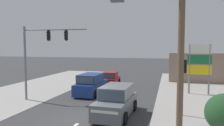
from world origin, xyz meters
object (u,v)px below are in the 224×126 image
object	(u,v)px
suv_receding_far	(116,101)
shopping_plaza_sign	(199,62)
utility_pole_foreground_right	(178,36)
hatchback_oncoming_near	(111,79)
suv_crossing_left	(91,85)
pedestal_signal_right_kerb	(183,78)
traffic_signal_mast	(40,49)

from	to	relation	value
suv_receding_far	shopping_plaza_sign	bearing A→B (deg)	53.27
utility_pole_foreground_right	hatchback_oncoming_near	bearing A→B (deg)	114.70
shopping_plaza_sign	suv_receding_far	size ratio (longest dim) A/B	1.00
utility_pole_foreground_right	suv_crossing_left	distance (m)	12.48
pedestal_signal_right_kerb	suv_receding_far	size ratio (longest dim) A/B	0.77
utility_pole_foreground_right	traffic_signal_mast	world-z (taller)	utility_pole_foreground_right
traffic_signal_mast	shopping_plaza_sign	distance (m)	14.01
utility_pole_foreground_right	traffic_signal_mast	xyz separation A→B (m)	(-10.33, 6.23, -0.65)
traffic_signal_mast	hatchback_oncoming_near	distance (m)	9.69
pedestal_signal_right_kerb	utility_pole_foreground_right	bearing A→B (deg)	-96.28
traffic_signal_mast	suv_crossing_left	size ratio (longest dim) A/B	1.31
shopping_plaza_sign	suv_crossing_left	xyz separation A→B (m)	(-9.55, -2.54, -2.10)
utility_pole_foreground_right	suv_receding_far	xyz separation A→B (m)	(-3.52, 4.08, -3.91)
utility_pole_foreground_right	suv_receding_far	world-z (taller)	utility_pole_foreground_right
traffic_signal_mast	pedestal_signal_right_kerb	xyz separation A→B (m)	(10.89, -1.23, -1.73)
utility_pole_foreground_right	pedestal_signal_right_kerb	distance (m)	5.56
pedestal_signal_right_kerb	hatchback_oncoming_near	world-z (taller)	pedestal_signal_right_kerb
suv_crossing_left	hatchback_oncoming_near	bearing A→B (deg)	84.62
pedestal_signal_right_kerb	hatchback_oncoming_near	size ratio (longest dim) A/B	0.96
suv_receding_far	hatchback_oncoming_near	bearing A→B (deg)	106.86
suv_receding_far	hatchback_oncoming_near	xyz separation A→B (m)	(-3.16, 10.44, -0.18)
suv_crossing_left	hatchback_oncoming_near	distance (m)	5.10
traffic_signal_mast	suv_receding_far	bearing A→B (deg)	-17.50
pedestal_signal_right_kerb	suv_receding_far	xyz separation A→B (m)	(-4.07, -0.92, -1.53)
shopping_plaza_sign	traffic_signal_mast	bearing A→B (deg)	-155.64
traffic_signal_mast	shopping_plaza_sign	world-z (taller)	traffic_signal_mast
utility_pole_foreground_right	suv_crossing_left	size ratio (longest dim) A/B	1.94
utility_pole_foreground_right	suv_crossing_left	bearing A→B (deg)	127.15
hatchback_oncoming_near	pedestal_signal_right_kerb	bearing A→B (deg)	-52.78
utility_pole_foreground_right	shopping_plaza_sign	world-z (taller)	utility_pole_foreground_right
utility_pole_foreground_right	hatchback_oncoming_near	size ratio (longest dim) A/B	2.39
utility_pole_foreground_right	traffic_signal_mast	size ratio (longest dim) A/B	1.48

